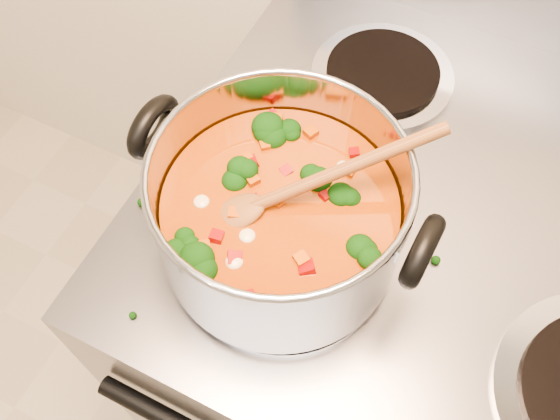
# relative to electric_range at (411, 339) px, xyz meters

# --- Properties ---
(electric_range) EXTENTS (0.78, 0.71, 1.08)m
(electric_range) POSITION_rel_electric_range_xyz_m (0.00, 0.00, 0.00)
(electric_range) COLOR gray
(electric_range) RESTS_ON ground
(stockpot) EXTENTS (0.32, 0.26, 0.16)m
(stockpot) POSITION_rel_electric_range_xyz_m (-0.19, -0.15, 0.54)
(stockpot) COLOR #A9A9B1
(stockpot) RESTS_ON electric_range
(wooden_spoon) EXTENTS (0.20, 0.18, 0.10)m
(wooden_spoon) POSITION_rel_electric_range_xyz_m (-0.19, -0.14, 0.57)
(wooden_spoon) COLOR brown
(wooden_spoon) RESTS_ON stockpot
(cooktop_crumbs) EXTENTS (0.20, 0.11, 0.01)m
(cooktop_crumbs) POSITION_rel_electric_range_xyz_m (-0.19, -0.31, 0.46)
(cooktop_crumbs) COLOR black
(cooktop_crumbs) RESTS_ON electric_range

